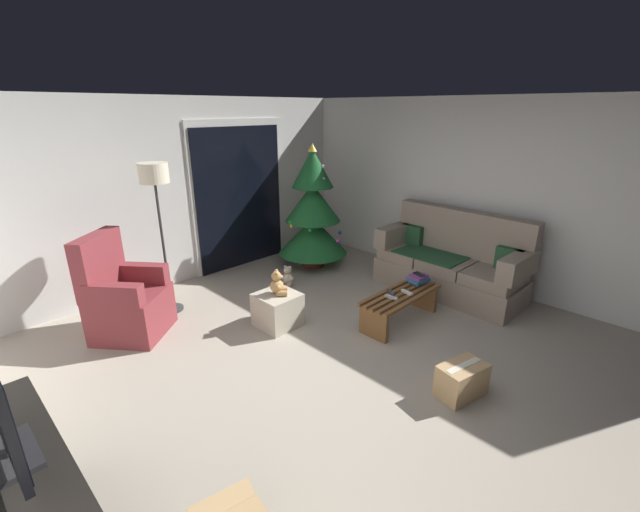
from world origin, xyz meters
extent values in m
plane|color=#9E9384|center=(0.00, 0.00, 0.00)|extent=(7.00, 7.00, 0.00)
cube|color=silver|center=(0.00, 3.06, 1.25)|extent=(5.72, 0.12, 2.50)
cube|color=silver|center=(2.86, 0.00, 1.25)|extent=(0.12, 6.00, 2.50)
cube|color=silver|center=(0.98, 2.99, 1.10)|extent=(1.60, 0.02, 2.20)
cube|color=black|center=(0.98, 2.97, 1.05)|extent=(1.50, 0.02, 2.10)
cube|color=gray|center=(2.25, 0.14, 0.17)|extent=(0.82, 1.92, 0.34)
cube|color=gray|center=(2.21, -0.48, 0.41)|extent=(0.70, 0.62, 0.14)
cube|color=gray|center=(2.23, 0.14, 0.41)|extent=(0.70, 0.62, 0.14)
cube|color=gray|center=(2.25, 0.76, 0.41)|extent=(0.70, 0.62, 0.14)
cube|color=gray|center=(2.55, 0.13, 0.78)|extent=(0.26, 1.91, 0.60)
cube|color=gray|center=(2.22, -0.73, 0.62)|extent=(0.77, 0.22, 0.28)
cube|color=gray|center=(2.28, 1.01, 0.62)|extent=(0.77, 0.22, 0.28)
cube|color=#234C2D|center=(2.22, 0.39, 0.49)|extent=(0.63, 0.92, 0.02)
cube|color=#234C2D|center=(2.39, -0.56, 0.62)|extent=(0.13, 0.32, 0.28)
cube|color=#234C2D|center=(2.43, 0.84, 0.62)|extent=(0.13, 0.32, 0.28)
cube|color=brown|center=(1.12, -0.06, 0.34)|extent=(1.10, 0.05, 0.04)
cube|color=brown|center=(1.12, 0.03, 0.34)|extent=(1.10, 0.05, 0.04)
cube|color=brown|center=(1.12, 0.12, 0.34)|extent=(1.10, 0.05, 0.04)
cube|color=brown|center=(1.12, 0.21, 0.34)|extent=(1.10, 0.05, 0.04)
cube|color=brown|center=(1.12, 0.29, 0.34)|extent=(1.10, 0.05, 0.04)
cube|color=brown|center=(0.63, 0.12, 0.16)|extent=(0.05, 0.36, 0.32)
cube|color=brown|center=(1.61, 0.12, 0.16)|extent=(0.05, 0.36, 0.32)
cube|color=#333338|center=(1.04, 0.20, 0.37)|extent=(0.13, 0.15, 0.02)
cube|color=silver|center=(1.18, 0.07, 0.37)|extent=(0.08, 0.16, 0.02)
cube|color=#ADADB2|center=(0.94, 0.13, 0.37)|extent=(0.06, 0.16, 0.02)
cube|color=#285684|center=(1.51, 0.14, 0.38)|extent=(0.20, 0.16, 0.03)
cube|color=#285684|center=(1.50, 0.14, 0.41)|extent=(0.26, 0.23, 0.04)
cube|color=#6B3D7A|center=(1.50, 0.14, 0.45)|extent=(0.22, 0.18, 0.04)
cube|color=black|center=(1.51, 0.14, 0.48)|extent=(0.11, 0.16, 0.01)
cylinder|color=#4C1E19|center=(1.68, 2.13, 0.05)|extent=(0.36, 0.36, 0.10)
cylinder|color=brown|center=(1.68, 2.13, 0.16)|extent=(0.08, 0.08, 0.12)
cone|color=#195628|center=(1.68, 2.13, 0.50)|extent=(1.05, 1.05, 0.56)
cone|color=#195628|center=(1.68, 2.13, 1.01)|extent=(0.84, 0.84, 0.56)
cone|color=#195628|center=(1.68, 2.13, 1.52)|extent=(0.62, 0.62, 0.56)
sphere|color=#1E8C33|center=(1.30, 2.21, 0.76)|extent=(0.06, 0.06, 0.06)
sphere|color=#B233A5|center=(1.86, 1.95, 1.23)|extent=(0.06, 0.06, 0.06)
sphere|color=white|center=(1.69, 1.92, 1.39)|extent=(0.06, 0.06, 0.06)
sphere|color=white|center=(1.76, 1.99, 1.55)|extent=(0.06, 0.06, 0.06)
sphere|color=#B233A5|center=(1.75, 1.67, 0.50)|extent=(0.06, 0.06, 0.06)
sphere|color=#1E8C33|center=(1.37, 1.86, 0.69)|extent=(0.06, 0.06, 0.06)
sphere|color=gold|center=(1.28, 2.17, 0.72)|extent=(0.06, 0.06, 0.06)
sphere|color=blue|center=(2.12, 1.96, 0.48)|extent=(0.06, 0.06, 0.06)
cone|color=#EAD14C|center=(1.68, 2.13, 1.81)|extent=(0.14, 0.14, 0.12)
cube|color=maroon|center=(-1.15, 2.04, 0.16)|extent=(0.96, 0.96, 0.31)
cube|color=maroon|center=(-1.15, 2.04, 0.40)|extent=(0.96, 0.96, 0.18)
cube|color=maroon|center=(-1.32, 2.25, 0.81)|extent=(0.63, 0.55, 0.64)
cube|color=maroon|center=(-0.92, 2.20, 0.60)|extent=(0.48, 0.54, 0.22)
cube|color=maroon|center=(-1.35, 1.85, 0.60)|extent=(0.48, 0.54, 0.22)
cylinder|color=#2D2D30|center=(-0.60, 2.28, 0.01)|extent=(0.28, 0.28, 0.02)
cylinder|color=#2D2D30|center=(-0.60, 2.28, 0.80)|extent=(0.03, 0.03, 1.55)
cylinder|color=beige|center=(-0.60, 2.28, 1.67)|extent=(0.32, 0.32, 0.22)
cube|color=black|center=(-2.50, -0.11, 0.76)|extent=(0.40, 1.40, 0.04)
cube|color=black|center=(-2.50, 0.57, 0.39)|extent=(0.40, 0.04, 0.78)
cube|color=black|center=(-2.50, -0.11, 0.79)|extent=(0.20, 0.36, 0.03)
cube|color=black|center=(-2.50, -0.11, 0.84)|extent=(0.04, 0.06, 0.06)
cube|color=#B2A893|center=(0.08, 1.06, 0.19)|extent=(0.44, 0.44, 0.39)
cylinder|color=tan|center=(0.16, 1.06, 0.42)|extent=(0.12, 0.12, 0.06)
cylinder|color=tan|center=(0.09, 0.98, 0.42)|extent=(0.12, 0.12, 0.06)
sphere|color=tan|center=(0.08, 1.06, 0.49)|extent=(0.15, 0.15, 0.15)
sphere|color=tan|center=(0.08, 1.06, 0.60)|extent=(0.11, 0.11, 0.11)
sphere|color=tan|center=(0.12, 1.03, 0.59)|extent=(0.04, 0.04, 0.04)
sphere|color=tan|center=(0.11, 1.09, 0.65)|extent=(0.04, 0.04, 0.04)
sphere|color=tan|center=(0.06, 1.03, 0.65)|extent=(0.04, 0.04, 0.04)
sphere|color=tan|center=(0.14, 1.10, 0.50)|extent=(0.06, 0.06, 0.06)
sphere|color=tan|center=(0.05, 0.99, 0.50)|extent=(0.06, 0.06, 0.06)
cylinder|color=beige|center=(0.88, 1.78, 0.03)|extent=(0.13, 0.10, 0.06)
cylinder|color=beige|center=(0.84, 1.87, 0.03)|extent=(0.13, 0.10, 0.06)
sphere|color=beige|center=(0.92, 1.85, 0.10)|extent=(0.15, 0.15, 0.15)
sphere|color=beige|center=(0.92, 1.85, 0.22)|extent=(0.11, 0.11, 0.11)
sphere|color=#F4E5C1|center=(0.87, 1.83, 0.21)|extent=(0.04, 0.04, 0.04)
sphere|color=beige|center=(0.93, 1.81, 0.27)|extent=(0.04, 0.04, 0.04)
sphere|color=beige|center=(0.90, 1.88, 0.27)|extent=(0.04, 0.04, 0.04)
sphere|color=beige|center=(0.93, 1.78, 0.11)|extent=(0.06, 0.06, 0.06)
sphere|color=beige|center=(0.87, 1.91, 0.11)|extent=(0.06, 0.06, 0.06)
cube|color=tan|center=(0.41, -1.00, 0.15)|extent=(0.47, 0.34, 0.29)
cube|color=beige|center=(0.41, -1.00, 0.29)|extent=(0.38, 0.14, 0.00)
cube|color=tan|center=(-1.76, -0.69, 0.35)|extent=(0.36, 0.16, 0.06)
camera|label=1|loc=(-2.55, -2.22, 2.35)|focal=23.12mm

